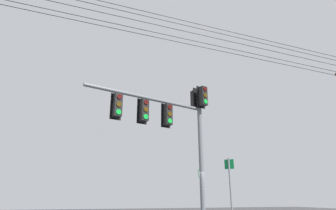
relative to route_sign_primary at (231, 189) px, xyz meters
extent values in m
cylinder|color=slate|center=(-1.46, -0.51, 1.25)|extent=(0.20, 0.20, 6.05)
cylinder|color=slate|center=(-0.72, -3.09, 3.54)|extent=(1.63, 5.20, 0.14)
cube|color=black|center=(-1.18, -0.43, 4.09)|extent=(0.37, 0.37, 0.90)
cube|color=black|center=(-1.34, -0.47, 4.09)|extent=(0.16, 0.43, 1.04)
cylinder|color=#360503|center=(-1.02, -0.38, 4.39)|extent=(0.08, 0.20, 0.20)
cylinder|color=#3C2703|center=(-1.02, -0.38, 4.09)|extent=(0.08, 0.20, 0.20)
cylinder|color=green|center=(-1.02, -0.38, 3.79)|extent=(0.08, 0.20, 0.20)
cube|color=black|center=(-1.75, -0.59, 4.09)|extent=(0.37, 0.37, 0.90)
cube|color=black|center=(-1.59, -0.55, 4.09)|extent=(0.16, 0.43, 1.04)
cylinder|color=#360503|center=(-1.91, -0.64, 4.39)|extent=(0.08, 0.20, 0.20)
cylinder|color=#3C2703|center=(-1.91, -0.64, 4.09)|extent=(0.08, 0.20, 0.20)
cylinder|color=green|center=(-1.91, -0.64, 3.79)|extent=(0.08, 0.20, 0.20)
cube|color=black|center=(-0.98, -2.19, 2.99)|extent=(0.37, 0.37, 0.90)
cube|color=black|center=(-1.14, -2.23, 2.99)|extent=(0.16, 0.43, 1.04)
cylinder|color=#360503|center=(-0.82, -2.14, 3.29)|extent=(0.08, 0.20, 0.20)
cylinder|color=#3C2703|center=(-0.82, -2.14, 2.99)|extent=(0.08, 0.20, 0.20)
cylinder|color=green|center=(-0.82, -2.14, 2.69)|extent=(0.08, 0.20, 0.20)
cube|color=black|center=(-0.66, -3.29, 2.99)|extent=(0.37, 0.37, 0.90)
cube|color=black|center=(-0.82, -3.33, 2.99)|extent=(0.16, 0.43, 1.04)
cylinder|color=#360503|center=(-0.50, -3.24, 3.29)|extent=(0.08, 0.20, 0.20)
cylinder|color=#3C2703|center=(-0.50, -3.24, 2.99)|extent=(0.08, 0.20, 0.20)
cylinder|color=green|center=(-0.50, -3.24, 2.69)|extent=(0.08, 0.20, 0.20)
cube|color=black|center=(-0.34, -4.38, 2.99)|extent=(0.36, 0.36, 0.90)
cube|color=black|center=(-0.51, -4.42, 2.99)|extent=(0.14, 0.44, 1.04)
cylinder|color=#360503|center=(-0.18, -4.35, 3.29)|extent=(0.08, 0.20, 0.20)
cylinder|color=#3C2703|center=(-0.18, -4.35, 2.99)|extent=(0.08, 0.20, 0.20)
cylinder|color=green|center=(-0.18, -4.35, 2.69)|extent=(0.08, 0.20, 0.20)
cylinder|color=slate|center=(0.01, -0.01, -0.32)|extent=(0.07, 0.07, 2.92)
cube|color=#0C7238|center=(-0.02, 0.02, 0.91)|extent=(0.28, 0.28, 0.37)
cube|color=white|center=(-0.03, 0.03, 0.91)|extent=(0.23, 0.22, 0.31)
cylinder|color=slate|center=(-4.05, 0.62, -0.32)|extent=(0.07, 0.07, 2.92)
cube|color=#0C7238|center=(-4.01, 0.60, 0.89)|extent=(0.17, 0.29, 0.40)
cube|color=white|center=(-4.00, 0.59, 0.89)|extent=(0.12, 0.22, 0.34)
cylinder|color=black|center=(-1.44, -1.50, 6.90)|extent=(0.52, 21.69, 0.70)
cylinder|color=black|center=(-1.44, -1.50, 7.15)|extent=(0.52, 21.69, 0.70)
cylinder|color=black|center=(-1.44, -1.50, 7.60)|extent=(0.52, 21.69, 0.70)
cylinder|color=black|center=(-1.44, -1.50, 7.95)|extent=(0.52, 21.69, 0.70)
cylinder|color=black|center=(-1.44, -1.50, 8.21)|extent=(0.52, 21.69, 0.70)
camera|label=1|loc=(9.73, -5.53, -0.33)|focal=29.66mm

